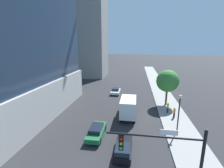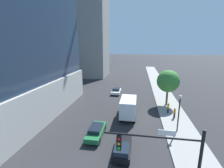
{
  "view_description": "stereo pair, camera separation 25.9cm",
  "coord_description": "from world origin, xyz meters",
  "views": [
    {
      "loc": [
        2.7,
        -6.95,
        11.15
      ],
      "look_at": [
        -0.73,
        15.6,
        5.69
      ],
      "focal_mm": 26.06,
      "sensor_mm": 36.0,
      "label": 1
    },
    {
      "loc": [
        2.95,
        -6.91,
        11.15
      ],
      "look_at": [
        -0.73,
        15.6,
        5.69
      ],
      "focal_mm": 26.06,
      "sensor_mm": 36.0,
      "label": 2
    }
  ],
  "objects": [
    {
      "name": "street_lamp",
      "position": [
        8.28,
        13.61,
        3.44
      ],
      "size": [
        0.44,
        0.44,
        4.91
      ],
      "color": "black",
      "rests_on": "sidewalk"
    },
    {
      "name": "pedestrian_orange_shirt",
      "position": [
        8.73,
        17.72,
        0.96
      ],
      "size": [
        0.34,
        0.34,
        1.6
      ],
      "color": "black",
      "rests_on": "sidewalk"
    },
    {
      "name": "car_white",
      "position": [
        -1.99,
        29.5,
        0.66
      ],
      "size": [
        1.91,
        4.07,
        1.36
      ],
      "color": "silver",
      "rests_on": "ground"
    },
    {
      "name": "pedestrian_yellow_shirt",
      "position": [
        8.07,
        19.52,
        1.0
      ],
      "size": [
        0.34,
        0.34,
        1.67
      ],
      "color": "black",
      "rests_on": "sidewalk"
    },
    {
      "name": "traffic_light_pole",
      "position": [
        4.77,
        2.74,
        4.23
      ],
      "size": [
        6.3,
        0.48,
        6.01
      ],
      "color": "black",
      "rests_on": "sidewalk"
    },
    {
      "name": "street_tree",
      "position": [
        8.44,
        23.53,
        4.69
      ],
      "size": [
        4.09,
        4.09,
        6.61
      ],
      "color": "brown",
      "rests_on": "sidewalk"
    },
    {
      "name": "box_truck",
      "position": [
        1.63,
        17.45,
        1.8
      ],
      "size": [
        2.34,
        6.63,
        3.2
      ],
      "color": "silver",
      "rests_on": "ground"
    },
    {
      "name": "construction_building",
      "position": [
        -15.77,
        50.98,
        19.12
      ],
      "size": [
        26.49,
        12.77,
        43.23
      ],
      "color": "gray",
      "rests_on": "ground"
    },
    {
      "name": "car_green",
      "position": [
        -1.99,
        10.91,
        0.7
      ],
      "size": [
        1.75,
        4.67,
        1.35
      ],
      "color": "#1E6638",
      "rests_on": "ground"
    },
    {
      "name": "car_black",
      "position": [
        1.63,
        7.82,
        0.73
      ],
      "size": [
        1.73,
        4.14,
        1.46
      ],
      "color": "black",
      "rests_on": "ground"
    },
    {
      "name": "sidewalk",
      "position": [
        8.8,
        20.0,
        0.07
      ],
      "size": [
        4.32,
        120.0,
        0.15
      ],
      "primitive_type": "cube",
      "color": "gray",
      "rests_on": "ground"
    }
  ]
}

